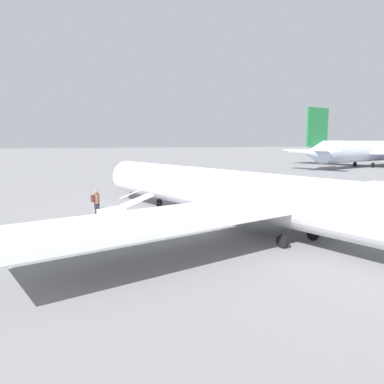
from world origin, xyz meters
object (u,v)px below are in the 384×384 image
Objects in this scene: airplane_far_center at (371,151)px; boarding_stairs at (116,209)px; airplane_main at (268,198)px; passenger at (96,201)px.

airplane_far_center is 63.69m from boarding_stairs.
airplane_main is at bearing -157.15° from airplane_far_center.
passenger is (8.54, 7.33, -0.98)m from airplane_main.
passenger is at bearing 169.78° from boarding_stairs.
airplane_main is 11.30m from passenger.
airplane_main is 8.47× the size of boarding_stairs.
boarding_stairs is at bearing -10.22° from passenger.
boarding_stairs is 2.38× the size of passenger.
airplane_far_center is at bearing 13.61° from passenger.
airplane_far_center is 64.84m from passenger.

